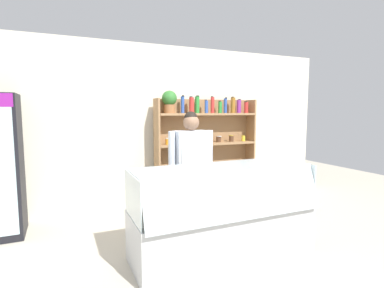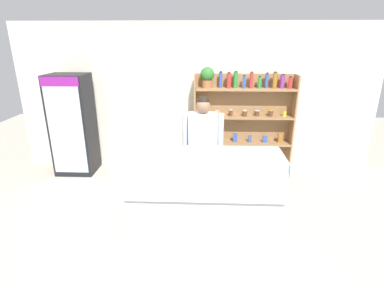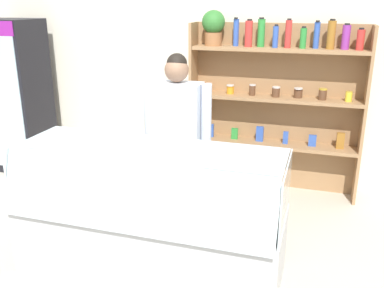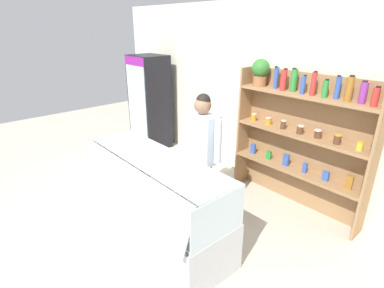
# 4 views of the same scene
# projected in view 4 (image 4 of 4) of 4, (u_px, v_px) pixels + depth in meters

# --- Properties ---
(ground_plane) EXTENTS (12.00, 12.00, 0.00)m
(ground_plane) POSITION_uv_depth(u_px,v_px,m) (148.00, 227.00, 3.74)
(ground_plane) COLOR beige
(back_wall) EXTENTS (6.80, 0.10, 2.70)m
(back_wall) POSITION_uv_depth(u_px,v_px,m) (259.00, 96.00, 4.53)
(back_wall) COLOR silver
(back_wall) RESTS_ON ground
(drinks_fridge) EXTENTS (0.69, 0.59, 1.83)m
(drinks_fridge) POSITION_uv_depth(u_px,v_px,m) (150.00, 103.00, 5.92)
(drinks_fridge) COLOR black
(drinks_fridge) RESTS_ON ground
(shelving_unit) EXTENTS (1.81, 0.29, 1.93)m
(shelving_unit) POSITION_uv_depth(u_px,v_px,m) (298.00, 130.00, 3.88)
(shelving_unit) COLOR #9E754C
(shelving_unit) RESTS_ON ground
(deli_display_case) EXTENTS (2.01, 0.77, 1.01)m
(deli_display_case) POSITION_uv_depth(u_px,v_px,m) (155.00, 213.00, 3.49)
(deli_display_case) COLOR silver
(deli_display_case) RESTS_ON ground
(shop_clerk) EXTENTS (0.63, 0.25, 1.60)m
(shop_clerk) POSITION_uv_depth(u_px,v_px,m) (202.00, 145.00, 3.75)
(shop_clerk) COLOR #383D51
(shop_clerk) RESTS_ON ground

